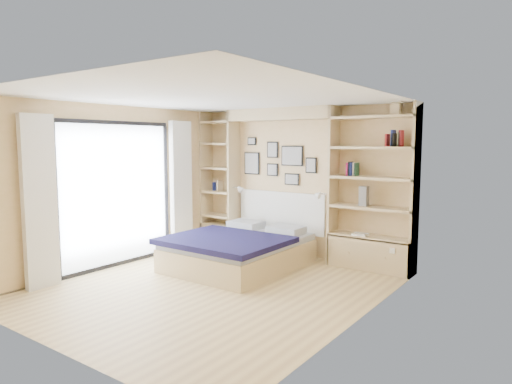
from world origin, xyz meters
The scene contains 8 objects.
ground centered at (0.00, 0.00, 0.00)m, with size 4.50×4.50×0.00m, color #E2C482.
room_shell centered at (-0.39, 1.52, 1.08)m, with size 4.50×4.50×4.50m.
bed centered at (-0.37, 1.05, 0.28)m, with size 1.73×2.26×1.07m.
photo_gallery centered at (-0.45, 2.22, 1.60)m, with size 1.48×0.02×0.82m.
reading_lamps centered at (-0.30, 2.00, 1.10)m, with size 1.92×0.12×0.15m.
shelf_decor centered at (1.18, 2.07, 1.71)m, with size 3.52×0.23×2.03m.
deck centered at (-3.60, 0.00, 0.00)m, with size 3.20×4.00×0.05m, color #635A49.
deck_chair centered at (-3.21, 0.13, 0.36)m, with size 0.70×0.86×0.75m.
Camera 1 is at (3.89, -4.46, 1.93)m, focal length 32.00 mm.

